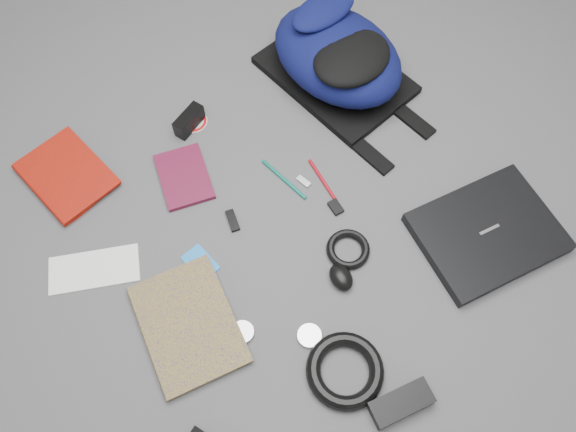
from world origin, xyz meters
TOP-DOWN VIEW (x-y plane):
  - ground at (0.00, 0.00)m, footprint 4.00×4.00m
  - backpack at (0.38, 0.30)m, footprint 0.37×0.49m
  - laptop at (0.38, -0.32)m, footprint 0.37×0.31m
  - textbook_red at (-0.50, 0.42)m, footprint 0.22×0.27m
  - comic_book at (-0.45, -0.08)m, footprint 0.25×0.31m
  - envelope at (-0.46, 0.16)m, footprint 0.24×0.18m
  - dvd_case at (-0.16, 0.26)m, footprint 0.17×0.20m
  - compact_camera at (-0.06, 0.39)m, footprint 0.10×0.07m
  - sticker_disc at (-0.04, 0.40)m, footprint 0.10×0.10m
  - pen_teal at (0.06, 0.10)m, footprint 0.04×0.16m
  - pen_red at (0.14, 0.03)m, footprint 0.03×0.16m
  - id_badge at (-0.24, 0.02)m, footprint 0.07×0.09m
  - usb_black at (-0.12, 0.08)m, footprint 0.04×0.06m
  - usb_silver at (0.10, 0.07)m, footprint 0.02×0.04m
  - key_fob at (0.12, -0.04)m, footprint 0.03×0.04m
  - mouse at (0.01, -0.21)m, footprint 0.06×0.08m
  - headphone_left at (-0.25, -0.18)m, footprint 0.07×0.07m
  - headphone_right at (-0.13, -0.28)m, footprint 0.06×0.06m
  - cable_coil at (0.07, -0.16)m, footprint 0.12×0.12m
  - power_brick at (-0.06, -0.51)m, footprint 0.15×0.08m
  - power_cord_coil at (-0.11, -0.38)m, footprint 0.21×0.21m

SIDE VIEW (x-z plane):
  - ground at x=0.00m, z-range 0.00..0.00m
  - sticker_disc at x=-0.04m, z-range 0.00..0.00m
  - envelope at x=-0.46m, z-range 0.00..0.00m
  - id_badge at x=-0.24m, z-range 0.00..0.00m
  - usb_silver at x=0.10m, z-range 0.00..0.01m
  - pen_red at x=0.14m, z-range 0.00..0.01m
  - pen_teal at x=0.06m, z-range 0.00..0.01m
  - usb_black at x=-0.12m, z-range 0.00..0.01m
  - key_fob at x=0.12m, z-range 0.00..0.01m
  - headphone_left at x=-0.25m, z-range 0.00..0.01m
  - headphone_right at x=-0.13m, z-range 0.00..0.01m
  - dvd_case at x=-0.16m, z-range 0.00..0.01m
  - cable_coil at x=0.07m, z-range 0.00..0.02m
  - comic_book at x=-0.45m, z-range 0.00..0.02m
  - textbook_red at x=-0.50m, z-range 0.00..0.03m
  - laptop at x=0.38m, z-range 0.00..0.03m
  - power_cord_coil at x=-0.11m, z-range 0.00..0.03m
  - power_brick at x=-0.06m, z-range 0.00..0.03m
  - mouse at x=0.01m, z-range 0.00..0.04m
  - compact_camera at x=-0.06m, z-range 0.00..0.05m
  - backpack at x=0.38m, z-range 0.00..0.19m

